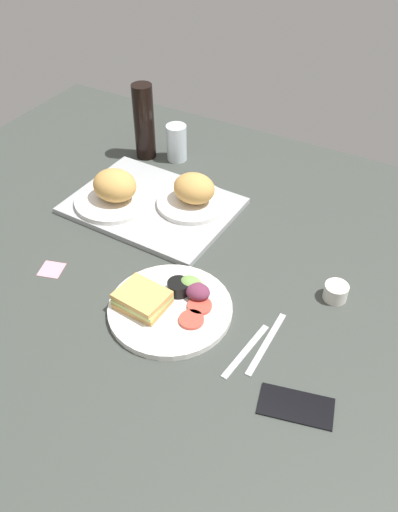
# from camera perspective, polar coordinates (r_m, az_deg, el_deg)

# --- Properties ---
(ground_plane) EXTENTS (1.90, 1.50, 0.03)m
(ground_plane) POSITION_cam_1_polar(r_m,az_deg,el_deg) (1.32, -1.39, -2.26)
(ground_plane) COLOR #383D38
(serving_tray) EXTENTS (0.46, 0.35, 0.02)m
(serving_tray) POSITION_cam_1_polar(r_m,az_deg,el_deg) (1.52, -4.98, 5.39)
(serving_tray) COLOR #9EA0A3
(serving_tray) RESTS_ON ground_plane
(bread_plate_near) EXTENTS (0.22, 0.22, 0.10)m
(bread_plate_near) POSITION_cam_1_polar(r_m,az_deg,el_deg) (1.51, -9.08, 6.92)
(bread_plate_near) COLOR white
(bread_plate_near) RESTS_ON serving_tray
(bread_plate_far) EXTENTS (0.20, 0.20, 0.09)m
(bread_plate_far) POSITION_cam_1_polar(r_m,az_deg,el_deg) (1.48, -0.61, 6.71)
(bread_plate_far) COLOR white
(bread_plate_far) RESTS_ON serving_tray
(plate_with_salad) EXTENTS (0.28, 0.28, 0.05)m
(plate_with_salad) POSITION_cam_1_polar(r_m,az_deg,el_deg) (1.21, -3.29, -5.16)
(plate_with_salad) COLOR white
(plate_with_salad) RESTS_ON ground_plane
(drinking_glass) EXTENTS (0.06, 0.06, 0.12)m
(drinking_glass) POSITION_cam_1_polar(r_m,az_deg,el_deg) (1.72, -2.42, 12.04)
(drinking_glass) COLOR silver
(drinking_glass) RESTS_ON ground_plane
(soda_bottle) EXTENTS (0.06, 0.06, 0.24)m
(soda_bottle) POSITION_cam_1_polar(r_m,az_deg,el_deg) (1.71, -5.92, 14.11)
(soda_bottle) COLOR black
(soda_bottle) RESTS_ON ground_plane
(espresso_cup) EXTENTS (0.06, 0.06, 0.04)m
(espresso_cup) POSITION_cam_1_polar(r_m,az_deg,el_deg) (1.28, 14.46, -3.75)
(espresso_cup) COLOR silver
(espresso_cup) RESTS_ON ground_plane
(fork) EXTENTS (0.03, 0.17, 0.01)m
(fork) POSITION_cam_1_polar(r_m,az_deg,el_deg) (1.15, 5.04, -10.06)
(fork) COLOR #B7B7BC
(fork) RESTS_ON ground_plane
(knife) EXTENTS (0.01, 0.19, 0.01)m
(knife) POSITION_cam_1_polar(r_m,az_deg,el_deg) (1.17, 7.24, -9.24)
(knife) COLOR #B7B7BC
(knife) RESTS_ON ground_plane
(cell_phone) EXTENTS (0.16, 0.10, 0.01)m
(cell_phone) POSITION_cam_1_polar(r_m,az_deg,el_deg) (1.08, 10.38, -15.51)
(cell_phone) COLOR black
(cell_phone) RESTS_ON ground_plane
(sticky_note) EXTENTS (0.07, 0.07, 0.00)m
(sticky_note) POSITION_cam_1_polar(r_m,az_deg,el_deg) (1.37, -15.53, -1.38)
(sticky_note) COLOR pink
(sticky_note) RESTS_ON ground_plane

